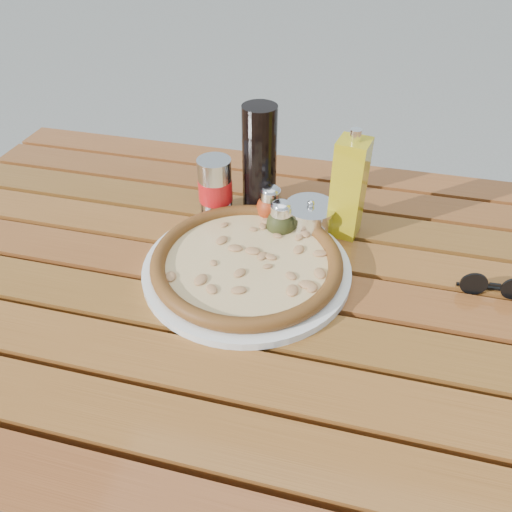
% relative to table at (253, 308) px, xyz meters
% --- Properties ---
extents(ground, '(60.00, 60.00, 0.00)m').
position_rel_table_xyz_m(ground, '(0.00, 0.00, -0.67)').
color(ground, slate).
rests_on(ground, ground).
extents(table, '(1.40, 0.90, 0.75)m').
position_rel_table_xyz_m(table, '(0.00, 0.00, 0.00)').
color(table, '#321F0B').
rests_on(table, ground).
extents(plate, '(0.45, 0.45, 0.01)m').
position_rel_table_xyz_m(plate, '(-0.01, 0.01, 0.08)').
color(plate, white).
rests_on(plate, table).
extents(pizza, '(0.39, 0.39, 0.03)m').
position_rel_table_xyz_m(pizza, '(-0.01, 0.01, 0.10)').
color(pizza, '#FFEDB6').
rests_on(pizza, plate).
extents(pepper_shaker, '(0.06, 0.06, 0.08)m').
position_rel_table_xyz_m(pepper_shaker, '(-0.01, 0.17, 0.11)').
color(pepper_shaker, '#B23814').
rests_on(pepper_shaker, table).
extents(oregano_shaker, '(0.06, 0.06, 0.08)m').
position_rel_table_xyz_m(oregano_shaker, '(0.02, 0.12, 0.11)').
color(oregano_shaker, '#3B3F19').
rests_on(oregano_shaker, table).
extents(dark_bottle, '(0.08, 0.08, 0.22)m').
position_rel_table_xyz_m(dark_bottle, '(-0.04, 0.21, 0.19)').
color(dark_bottle, black).
rests_on(dark_bottle, table).
extents(soda_can, '(0.08, 0.08, 0.12)m').
position_rel_table_xyz_m(soda_can, '(-0.12, 0.17, 0.13)').
color(soda_can, silver).
rests_on(soda_can, table).
extents(olive_oil_cruet, '(0.06, 0.06, 0.21)m').
position_rel_table_xyz_m(olive_oil_cruet, '(0.13, 0.17, 0.17)').
color(olive_oil_cruet, '#AF9912').
rests_on(olive_oil_cruet, table).
extents(parmesan_tin, '(0.13, 0.13, 0.07)m').
position_rel_table_xyz_m(parmesan_tin, '(0.07, 0.16, 0.11)').
color(parmesan_tin, silver).
rests_on(parmesan_tin, table).
extents(sunglasses, '(0.11, 0.03, 0.04)m').
position_rel_table_xyz_m(sunglasses, '(0.39, 0.06, 0.09)').
color(sunglasses, black).
rests_on(sunglasses, table).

